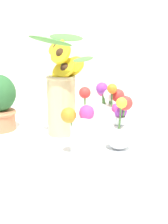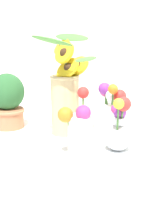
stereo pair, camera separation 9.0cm
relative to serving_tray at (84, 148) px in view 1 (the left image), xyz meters
name	(u,v)px [view 1 (the left image)]	position (x,y,z in m)	size (l,w,h in m)	color
ground_plane	(65,164)	(0.01, -0.10, -0.01)	(6.00, 6.00, 0.00)	white
serving_tray	(84,148)	(0.00, 0.00, 0.00)	(0.47, 0.47, 0.02)	silver
mason_jar_sunflowers	(62,93)	(-0.12, 0.04, 0.15)	(0.20, 0.23, 0.33)	#D1B77A
vase_small_center	(82,128)	(0.04, -0.06, 0.09)	(0.08, 0.10, 0.18)	white
vase_bulb_right	(120,128)	(0.10, 0.03, 0.07)	(0.08, 0.09, 0.16)	white
vase_small_back	(110,115)	(0.03, 0.09, 0.09)	(0.10, 0.08, 0.18)	white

